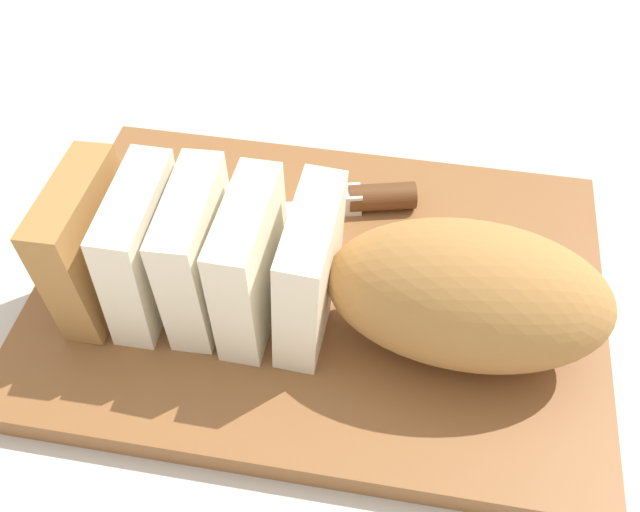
% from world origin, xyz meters
% --- Properties ---
extents(ground_plane, '(3.00, 3.00, 0.00)m').
position_xyz_m(ground_plane, '(0.00, 0.00, 0.00)').
color(ground_plane, beige).
extents(cutting_board, '(0.43, 0.32, 0.02)m').
position_xyz_m(cutting_board, '(0.00, 0.00, 0.01)').
color(cutting_board, brown).
rests_on(cutting_board, ground_plane).
extents(bread_loaf, '(0.38, 0.10, 0.11)m').
position_xyz_m(bread_loaf, '(-0.03, 0.04, 0.07)').
color(bread_loaf, '#A8753D').
rests_on(bread_loaf, cutting_board).
extents(bread_knife, '(0.28, 0.10, 0.02)m').
position_xyz_m(bread_knife, '(0.00, -0.08, 0.03)').
color(bread_knife, silver).
rests_on(bread_knife, cutting_board).
extents(crumb_near_knife, '(0.01, 0.01, 0.01)m').
position_xyz_m(crumb_near_knife, '(-0.01, -0.08, 0.02)').
color(crumb_near_knife, '#996633').
rests_on(crumb_near_knife, cutting_board).
extents(crumb_near_loaf, '(0.00, 0.00, 0.00)m').
position_xyz_m(crumb_near_loaf, '(0.04, 0.01, 0.02)').
color(crumb_near_loaf, '#996633').
rests_on(crumb_near_loaf, cutting_board).
extents(crumb_stray_left, '(0.01, 0.01, 0.01)m').
position_xyz_m(crumb_stray_left, '(-0.03, -0.01, 0.02)').
color(crumb_stray_left, '#996633').
rests_on(crumb_stray_left, cutting_board).
extents(crumb_stray_right, '(0.00, 0.00, 0.00)m').
position_xyz_m(crumb_stray_right, '(-0.02, -0.02, 0.02)').
color(crumb_stray_right, '#996633').
rests_on(crumb_stray_right, cutting_board).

